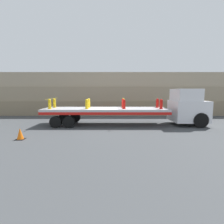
{
  "coord_description": "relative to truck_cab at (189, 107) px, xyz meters",
  "views": [
    {
      "loc": [
        0.5,
        -13.8,
        2.68
      ],
      "look_at": [
        0.51,
        0.0,
        1.03
      ],
      "focal_mm": 28.0,
      "sensor_mm": 36.0,
      "label": 1
    }
  ],
  "objects": [
    {
      "name": "fire_hydrant_red_near_3",
      "position": [
        -2.35,
        -0.56,
        0.27
      ],
      "size": [
        0.29,
        0.44,
        0.75
      ],
      "color": "red",
      "rests_on": "flatbed_trailer"
    },
    {
      "name": "fire_hydrant_yellow_far_1",
      "position": [
        -8.01,
        0.56,
        0.27
      ],
      "size": [
        0.29,
        0.44,
        0.75
      ],
      "color": "gold",
      "rests_on": "flatbed_trailer"
    },
    {
      "name": "rock_cliff",
      "position": [
        -6.6,
        6.69,
        0.94
      ],
      "size": [
        60.0,
        3.3,
        4.72
      ],
      "color": "#84755B",
      "rests_on": "ground_plane"
    },
    {
      "name": "traffic_cone",
      "position": [
        -11.21,
        -4.31,
        -1.11
      ],
      "size": [
        0.46,
        0.46,
        0.65
      ],
      "color": "black",
      "rests_on": "ground_plane"
    },
    {
      "name": "fire_hydrant_yellow_near_1",
      "position": [
        -8.01,
        -0.56,
        0.27
      ],
      "size": [
        0.29,
        0.44,
        0.75
      ],
      "color": "gold",
      "rests_on": "flatbed_trailer"
    },
    {
      "name": "fire_hydrant_red_far_3",
      "position": [
        -2.35,
        0.56,
        0.27
      ],
      "size": [
        0.29,
        0.44,
        0.75
      ],
      "color": "red",
      "rests_on": "flatbed_trailer"
    },
    {
      "name": "fire_hydrant_yellow_far_0",
      "position": [
        -10.84,
        0.56,
        0.27
      ],
      "size": [
        0.29,
        0.44,
        0.75
      ],
      "color": "gold",
      "rests_on": "flatbed_trailer"
    },
    {
      "name": "flatbed_trailer",
      "position": [
        -7.12,
        0.0,
        -0.32
      ],
      "size": [
        9.69,
        2.63,
        1.33
      ],
      "color": "#B2B2B7",
      "rests_on": "ground_plane"
    },
    {
      "name": "ground_plane",
      "position": [
        -6.6,
        0.0,
        -1.42
      ],
      "size": [
        120.0,
        120.0,
        0.0
      ],
      "primitive_type": "plane",
      "color": "#3F4244"
    },
    {
      "name": "truck_cab",
      "position": [
        0.0,
        0.0,
        0.0
      ],
      "size": [
        2.54,
        2.66,
        2.86
      ],
      "color": "silver",
      "rests_on": "ground_plane"
    },
    {
      "name": "fire_hydrant_red_far_2",
      "position": [
        -5.18,
        0.56,
        0.27
      ],
      "size": [
        0.29,
        0.44,
        0.75
      ],
      "color": "red",
      "rests_on": "flatbed_trailer"
    },
    {
      "name": "cargo_strap_middle",
      "position": [
        -5.18,
        0.0,
        0.67
      ],
      "size": [
        0.05,
        2.73,
        0.01
      ],
      "color": "yellow",
      "rests_on": "fire_hydrant_red_near_2"
    },
    {
      "name": "fire_hydrant_yellow_near_0",
      "position": [
        -10.84,
        -0.56,
        0.27
      ],
      "size": [
        0.29,
        0.44,
        0.75
      ],
      "color": "gold",
      "rests_on": "flatbed_trailer"
    },
    {
      "name": "fire_hydrant_red_near_2",
      "position": [
        -5.18,
        -0.56,
        0.27
      ],
      "size": [
        0.29,
        0.44,
        0.75
      ],
      "color": "red",
      "rests_on": "flatbed_trailer"
    },
    {
      "name": "cargo_strap_rear",
      "position": [
        -10.84,
        0.0,
        0.67
      ],
      "size": [
        0.05,
        2.73,
        0.01
      ],
      "color": "yellow",
      "rests_on": "fire_hydrant_yellow_near_0"
    }
  ]
}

